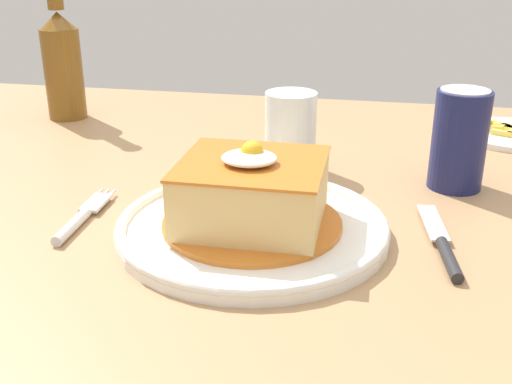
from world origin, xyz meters
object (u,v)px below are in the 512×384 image
at_px(fork, 80,218).
at_px(knife, 444,248).
at_px(beer_bottle_amber_far, 62,60).
at_px(drinking_glass, 290,137).
at_px(soda_can, 459,140).
at_px(main_plate, 252,226).
at_px(side_plate_fries, 512,134).

distance_m(fork, knife, 0.39).
relative_size(beer_bottle_amber_far, drinking_glass, 2.53).
bearing_deg(fork, soda_can, 25.12).
relative_size(main_plate, side_plate_fries, 1.68).
height_order(soda_can, side_plate_fries, soda_can).
height_order(main_plate, soda_can, soda_can).
relative_size(fork, soda_can, 1.14).
relative_size(soda_can, drinking_glass, 1.18).
height_order(fork, side_plate_fries, side_plate_fries).
bearing_deg(drinking_glass, main_plate, -92.65).
relative_size(fork, beer_bottle_amber_far, 0.53).
bearing_deg(beer_bottle_amber_far, fork, -61.55).
relative_size(knife, drinking_glass, 1.58).
distance_m(fork, drinking_glass, 0.30).
xyz_separation_m(fork, soda_can, (0.41, 0.19, 0.06)).
relative_size(knife, side_plate_fries, 0.97).
xyz_separation_m(main_plate, fork, (-0.19, -0.01, -0.00)).
bearing_deg(fork, main_plate, 3.45).
distance_m(knife, soda_can, 0.20).
distance_m(soda_can, beer_bottle_amber_far, 0.66).
bearing_deg(main_plate, side_plate_fries, 51.62).
bearing_deg(knife, drinking_glass, 131.76).
height_order(soda_can, beer_bottle_amber_far, beer_bottle_amber_far).
height_order(main_plate, fork, main_plate).
bearing_deg(drinking_glass, fork, -132.89).
bearing_deg(beer_bottle_amber_far, soda_can, -17.89).
relative_size(main_plate, knife, 1.73).
xyz_separation_m(soda_can, drinking_glass, (-0.21, 0.02, -0.02)).
relative_size(main_plate, fork, 2.02).
xyz_separation_m(soda_can, side_plate_fries, (0.11, 0.23, -0.06)).
distance_m(soda_can, drinking_glass, 0.21).
height_order(main_plate, side_plate_fries, main_plate).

